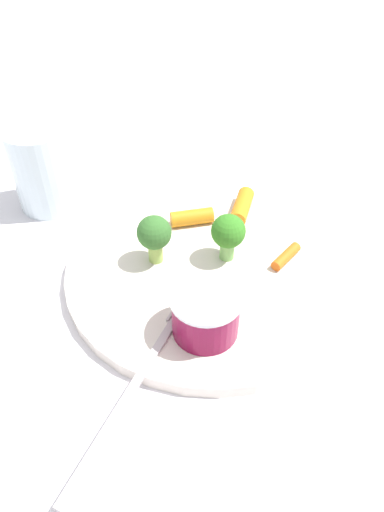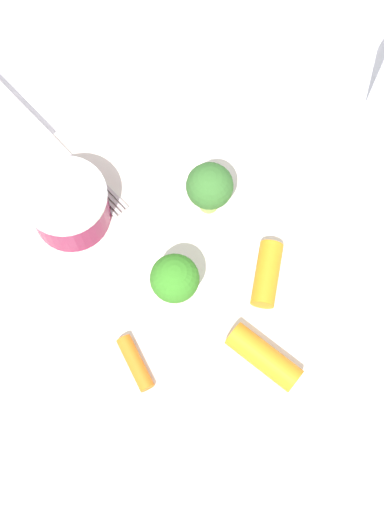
# 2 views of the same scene
# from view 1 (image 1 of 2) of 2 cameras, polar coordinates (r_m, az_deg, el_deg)

# --- Properties ---
(ground_plane) EXTENTS (2.40, 2.40, 0.00)m
(ground_plane) POSITION_cam_1_polar(r_m,az_deg,el_deg) (0.44, 2.35, -1.94)
(ground_plane) COLOR silver
(plate) EXTENTS (0.27, 0.27, 0.01)m
(plate) POSITION_cam_1_polar(r_m,az_deg,el_deg) (0.43, 2.37, -1.37)
(plate) COLOR silver
(plate) RESTS_ON ground_plane
(sauce_cup) EXTENTS (0.06, 0.06, 0.04)m
(sauce_cup) POSITION_cam_1_polar(r_m,az_deg,el_deg) (0.36, 1.72, -7.31)
(sauce_cup) COLOR maroon
(sauce_cup) RESTS_ON plate
(broccoli_floret_0) EXTENTS (0.03, 0.03, 0.05)m
(broccoli_floret_0) POSITION_cam_1_polar(r_m,az_deg,el_deg) (0.41, 4.61, 2.92)
(broccoli_floret_0) COLOR #82C565
(broccoli_floret_0) RESTS_ON plate
(broccoli_floret_1) EXTENTS (0.03, 0.03, 0.05)m
(broccoli_floret_1) POSITION_cam_1_polar(r_m,az_deg,el_deg) (0.41, -4.81, 2.72)
(broccoli_floret_1) COLOR #9ABF58
(broccoli_floret_1) RESTS_ON plate
(carrot_stick_0) EXTENTS (0.04, 0.04, 0.02)m
(carrot_stick_0) POSITION_cam_1_polar(r_m,az_deg,el_deg) (0.47, -0.01, 4.94)
(carrot_stick_0) COLOR orange
(carrot_stick_0) RESTS_ON plate
(carrot_stick_1) EXTENTS (0.01, 0.04, 0.01)m
(carrot_stick_1) POSITION_cam_1_polar(r_m,az_deg,el_deg) (0.43, 11.85, -0.04)
(carrot_stick_1) COLOR orange
(carrot_stick_1) RESTS_ON plate
(carrot_stick_2) EXTENTS (0.03, 0.05, 0.02)m
(carrot_stick_2) POSITION_cam_1_polar(r_m,az_deg,el_deg) (0.49, 6.36, 6.28)
(carrot_stick_2) COLOR orange
(carrot_stick_2) RESTS_ON plate
(fork) EXTENTS (0.04, 0.18, 0.00)m
(fork) POSITION_cam_1_polar(r_m,az_deg,el_deg) (0.34, -7.02, -15.52)
(fork) COLOR #BEB3B5
(fork) RESTS_ON plate
(drinking_glass) EXTENTS (0.07, 0.07, 0.09)m
(drinking_glass) POSITION_cam_1_polar(r_m,az_deg,el_deg) (0.53, -18.01, 10.63)
(drinking_glass) COLOR silver
(drinking_glass) RESTS_ON ground_plane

